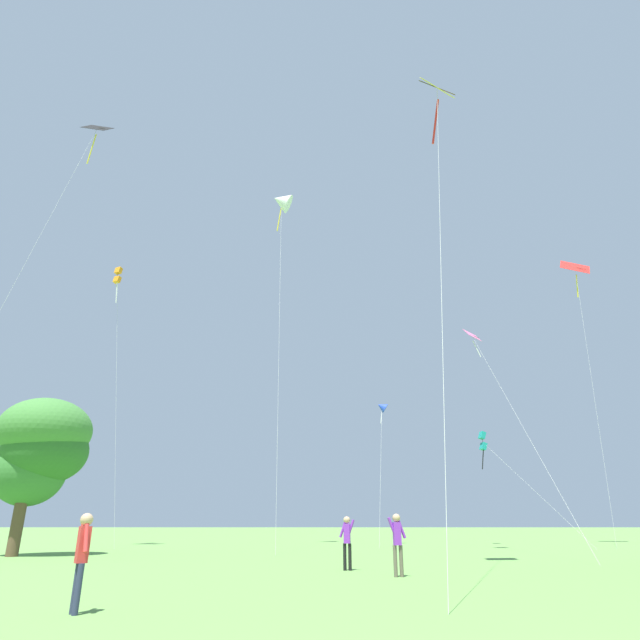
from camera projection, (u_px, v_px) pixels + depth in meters
The scene contains 12 objects.
kite_teal_box at pixel (483, 442), 41.81m from camera, with size 4.29×7.80×8.17m.
kite_blue_delta at pixel (382, 407), 42.63m from camera, with size 1.66×6.45×10.59m.
kite_yellow_diamond at pixel (437, 102), 23.59m from camera, with size 3.74×9.17×20.54m.
kite_red_high at pixel (576, 275), 46.39m from camera, with size 5.29×7.12×23.22m.
kite_orange_box at pixel (118, 278), 42.93m from camera, with size 4.23×4.42×20.64m.
kite_white_distant at pixel (281, 201), 46.55m from camera, with size 2.32×12.55×28.50m.
kite_pink_low at pixel (477, 345), 34.08m from camera, with size 1.36×11.49×13.27m.
kite_black_large at pixel (92, 141), 40.74m from camera, with size 3.46×8.94×30.66m.
person_near_tree at pixel (82, 552), 9.67m from camera, with size 0.38×0.48×1.65m.
person_far_back at pixel (347, 538), 18.31m from camera, with size 0.55×0.23×1.70m.
person_with_spool at pixel (397, 538), 16.15m from camera, with size 0.57×0.24×1.75m.
tree_left_oak at pixel (41, 448), 27.44m from camera, with size 4.55×4.51×7.54m.
Camera 1 is at (-2.58, -3.94, 1.49)m, focal length 30.39 mm.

